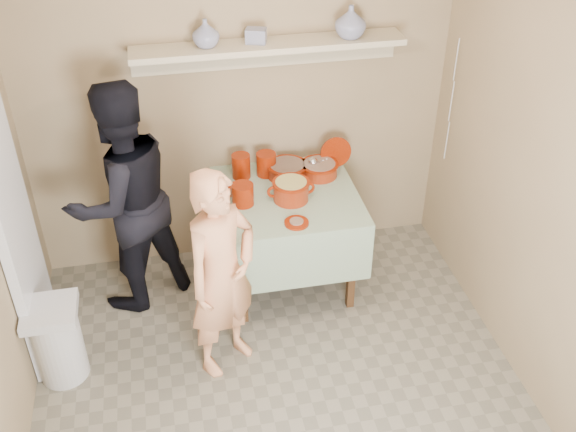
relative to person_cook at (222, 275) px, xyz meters
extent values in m
plane|color=#736C5A|center=(0.29, -0.56, -0.71)|extent=(3.50, 3.50, 0.00)
cube|color=silver|center=(-1.17, 0.39, 0.29)|extent=(0.06, 0.70, 2.00)
cylinder|color=#6F1300|center=(0.26, 1.00, 0.14)|extent=(0.13, 0.13, 0.18)
cylinder|color=#6F1300|center=(0.45, 1.00, 0.14)|extent=(0.14, 0.14, 0.17)
cylinder|color=#6F1300|center=(0.23, 0.65, 0.13)|extent=(0.15, 0.15, 0.15)
cylinder|color=#6F1300|center=(0.22, 0.80, 0.08)|extent=(0.16, 0.16, 0.05)
cylinder|color=#6F1300|center=(0.96, 1.00, 0.17)|extent=(0.23, 0.05, 0.23)
imported|color=navy|center=(1.03, 1.04, 1.12)|extent=(0.27, 0.27, 0.21)
imported|color=navy|center=(0.09, 1.06, 1.10)|extent=(0.24, 0.24, 0.18)
cube|color=navy|center=(0.41, 1.07, 1.06)|extent=(0.15, 0.13, 0.09)
imported|color=#E49362|center=(0.00, 0.00, 0.00)|extent=(0.62, 0.58, 1.42)
imported|color=black|center=(-0.56, 0.76, 0.12)|extent=(1.01, 0.95, 1.66)
cube|color=#96805C|center=(0.29, 1.20, 0.59)|extent=(3.00, 0.02, 2.60)
cube|color=#96805C|center=(1.80, -0.56, 0.59)|extent=(0.02, 3.50, 2.60)
cube|color=#4C2D16|center=(0.16, 0.34, -0.35)|extent=(0.05, 0.05, 0.71)
cube|color=#4C2D16|center=(0.92, 0.34, -0.35)|extent=(0.05, 0.05, 0.71)
cube|color=#4C2D16|center=(0.16, 1.10, -0.35)|extent=(0.05, 0.05, 0.71)
cube|color=#4C2D16|center=(0.92, 1.10, -0.35)|extent=(0.05, 0.05, 0.71)
cube|color=#4C2D16|center=(0.54, 0.72, 0.02)|extent=(0.90, 0.90, 0.04)
cube|color=#1E5924|center=(0.54, 0.72, 0.05)|extent=(0.96, 0.96, 0.01)
cube|color=#1E5924|center=(0.54, 0.24, -0.17)|extent=(0.96, 0.01, 0.44)
cube|color=#1E5924|center=(0.54, 1.20, -0.17)|extent=(0.96, 0.01, 0.44)
cube|color=#1E5924|center=(0.06, 0.72, -0.17)|extent=(0.01, 0.96, 0.44)
cube|color=#1E5924|center=(1.02, 0.72, -0.17)|extent=(0.01, 0.96, 0.44)
cylinder|color=#6E1403|center=(0.59, 0.95, 0.10)|extent=(0.28, 0.28, 0.09)
cylinder|color=#6F1300|center=(0.59, 0.95, 0.14)|extent=(0.30, 0.30, 0.01)
cylinder|color=brown|center=(0.59, 0.95, 0.13)|extent=(0.25, 0.25, 0.05)
cylinder|color=#6E1403|center=(0.82, 0.91, 0.10)|extent=(0.26, 0.26, 0.09)
cylinder|color=#6F1300|center=(0.82, 0.91, 0.14)|extent=(0.28, 0.28, 0.01)
cylinder|color=#8C6B54|center=(0.82, 0.91, 0.13)|extent=(0.23, 0.23, 0.05)
cylinder|color=silver|center=(0.81, 0.81, 0.23)|extent=(0.01, 0.22, 0.16)
sphere|color=silver|center=(0.77, 0.93, 0.16)|extent=(0.07, 0.07, 0.07)
cylinder|color=#6E1403|center=(0.55, 0.64, 0.12)|extent=(0.24, 0.24, 0.14)
cylinder|color=#6F1300|center=(0.55, 0.64, 0.19)|extent=(0.25, 0.25, 0.01)
cylinder|color=tan|center=(0.55, 0.64, 0.17)|extent=(0.21, 0.21, 0.05)
torus|color=#6F1300|center=(0.43, 0.64, 0.13)|extent=(0.09, 0.02, 0.09)
torus|color=#6F1300|center=(0.67, 0.64, 0.13)|extent=(0.09, 0.02, 0.09)
cylinder|color=#6F1300|center=(0.53, 0.35, 0.06)|extent=(0.16, 0.16, 0.02)
cylinder|color=#8C6B54|center=(0.53, 0.35, 0.07)|extent=(0.09, 0.09, 0.01)
cube|color=#C0B28F|center=(0.49, 1.06, 0.99)|extent=(1.80, 0.25, 0.04)
cube|color=#C0B28F|center=(0.49, 1.18, 0.89)|extent=(1.80, 0.02, 0.18)
cylinder|color=silver|center=(-1.03, 0.08, -0.46)|extent=(0.30, 0.30, 0.50)
cube|color=silver|center=(-1.03, 0.08, -0.18)|extent=(0.32, 0.32, 0.06)
cylinder|color=silver|center=(1.76, 0.94, 0.84)|extent=(0.01, 0.01, 0.30)
cylinder|color=silver|center=(1.76, 0.92, 0.54)|extent=(0.01, 0.01, 0.30)
cylinder|color=silver|center=(1.76, 0.90, 0.24)|extent=(0.01, 0.01, 0.30)
camera|label=1|loc=(-0.23, -3.10, 2.58)|focal=42.00mm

